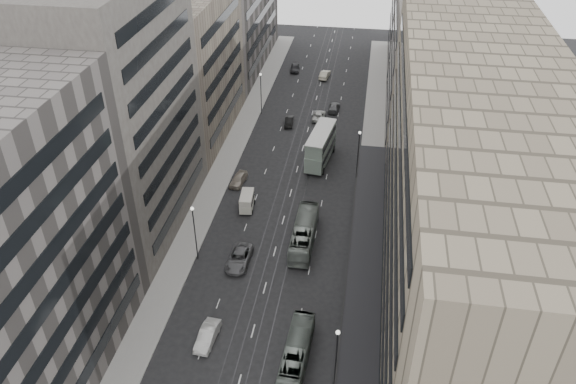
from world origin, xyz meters
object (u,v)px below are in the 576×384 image
Objects in this scene: bus_far at (304,233)px; panel_van at (247,201)px; sedan_1 at (207,336)px; sedan_2 at (239,258)px; bus_near at (297,352)px; double_decker at (321,146)px.

bus_far is 2.83× the size of panel_van.
sedan_1 is (1.07, -25.11, -0.59)m from panel_van.
sedan_1 is 0.82× the size of sedan_2.
bus_far is (-1.86, 19.84, 0.20)m from bus_near.
bus_near is 10.20m from sedan_1.
double_decker is at bearing 82.84° from sedan_1.
panel_van is 0.85× the size of sedan_1.
bus_far reaches higher than sedan_1.
sedan_2 is (-9.58, 14.39, -0.60)m from bus_near.
bus_far reaches higher than sedan_2.
double_decker reaches higher than sedan_2.
bus_near reaches higher than panel_van.
sedan_2 is at bearing 35.46° from bus_far.
bus_far reaches higher than bus_near.
bus_far is 2.41× the size of sedan_1.
double_decker is (-0.14, 21.53, 1.42)m from bus_far.
bus_far is at bearing 36.93° from sedan_2.
sedan_2 reaches higher than sedan_1.
double_decker is at bearing -89.38° from bus_far.
bus_near is 28.61m from panel_van.
sedan_1 is (-10.10, 1.22, -0.62)m from bus_near.
bus_near is 19.93m from bus_far.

